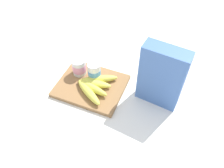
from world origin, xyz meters
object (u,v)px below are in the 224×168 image
Objects in this scene: cutting_board at (91,86)px; yogurt_cup_back at (93,71)px; yogurt_cup_front at (79,67)px; banana_bunch at (94,86)px; cereal_box at (161,77)px.

cutting_board is 3.29× the size of yogurt_cup_back.
yogurt_cup_front reaches higher than banana_bunch.
yogurt_cup_front reaches higher than cutting_board.
yogurt_cup_back is at bearing 95.69° from cutting_board.
cutting_board is at bearing -30.17° from yogurt_cup_front.
cutting_board is 0.04m from banana_bunch.
yogurt_cup_back reaches higher than banana_bunch.
yogurt_cup_front is at bearing 148.49° from banana_bunch.
cutting_board is 0.07m from yogurt_cup_back.
yogurt_cup_back is (-0.32, -0.01, -0.08)m from cereal_box.
banana_bunch is (-0.29, -0.07, -0.11)m from cereal_box.
yogurt_cup_front is (-0.40, -0.00, -0.09)m from cereal_box.
cereal_box is 3.49× the size of yogurt_cup_front.
cutting_board is at bearing 143.76° from banana_bunch.
yogurt_cup_back reaches higher than yogurt_cup_front.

